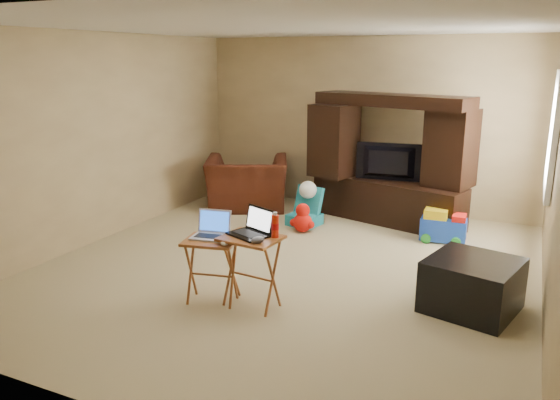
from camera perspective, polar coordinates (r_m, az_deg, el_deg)
The scene contains 22 objects.
floor at distance 5.95m, azimuth 0.82°, elevation -7.02°, with size 5.50×5.50×0.00m, color tan.
ceiling at distance 5.54m, azimuth 0.92°, elevation 17.77°, with size 5.50×5.50×0.00m, color silver.
wall_back at distance 8.17m, azimuth 8.85°, elevation 7.83°, with size 5.00×5.00×0.00m, color tan.
wall_front at distance 3.36m, azimuth -18.72°, elevation -2.58°, with size 5.00×5.00×0.00m, color tan.
wall_left at distance 7.00m, azimuth -18.26°, elevation 6.14°, with size 5.50×5.50×0.00m, color tan.
wall_right at distance 5.14m, azimuth 27.22°, elevation 2.38°, with size 5.50×5.50×0.00m, color tan.
window_pane at distance 6.65m, azimuth 26.86°, elevation 6.19°, with size 1.20×1.20×0.00m, color white.
window_frame at distance 6.65m, azimuth 26.69°, elevation 6.21°, with size 0.06×1.14×1.34m, color white.
entertainment_center at distance 7.51m, azimuth 11.32°, elevation 4.17°, with size 2.12×0.53×1.74m, color black.
television at distance 7.47m, azimuth 11.22°, elevation 3.85°, with size 0.88×0.12×0.51m, color black.
recliner at distance 8.15m, azimuth -3.45°, elevation 1.75°, with size 1.17×1.02×0.76m, color #42180E.
child_rocker at distance 7.34m, azimuth 2.57°, elevation -0.67°, with size 0.39×0.44×0.52m, color #177483, non-canonical shape.
plush_toy at distance 7.06m, azimuth 2.39°, elevation -1.85°, with size 0.35×0.29×0.39m, color red, non-canonical shape.
push_toy at distance 6.99m, azimuth 16.73°, elevation -2.56°, with size 0.55×0.39×0.41m, color blue, non-canonical shape.
ottoman at distance 5.21m, azimuth 19.44°, elevation -8.38°, with size 0.73×0.73×0.47m, color black.
tray_table_left at distance 5.08m, azimuth -7.15°, elevation -7.36°, with size 0.47×0.37×0.61m, color #A04E26.
tray_table_right at distance 4.96m, azimuth -3.01°, elevation -7.50°, with size 0.51×0.41×0.66m, color #A56328.
laptop_left at distance 4.98m, azimuth -7.41°, elevation -2.66°, with size 0.32×0.26×0.24m, color silver.
laptop_right at distance 4.84m, azimuth -3.39°, elevation -2.39°, with size 0.35×0.28×0.24m, color black.
mouse_left at distance 4.82m, azimuth -5.79°, elevation -4.40°, with size 0.08×0.12×0.05m, color white.
mouse_right at distance 4.68m, azimuth -2.34°, elevation -4.19°, with size 0.09×0.13×0.06m, color #444349.
water_bottle at distance 4.79m, azimuth -0.51°, elevation -2.76°, with size 0.07×0.07×0.20m, color red.
Camera 1 is at (2.26, -5.05, 2.20)m, focal length 35.00 mm.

